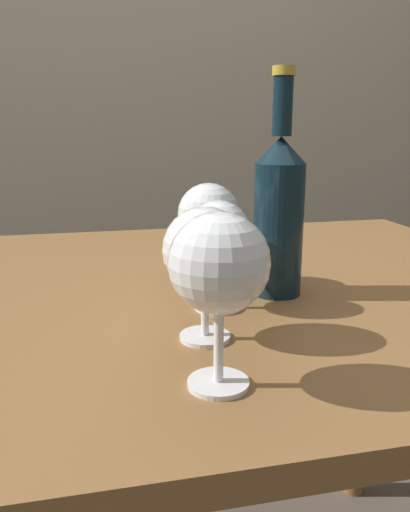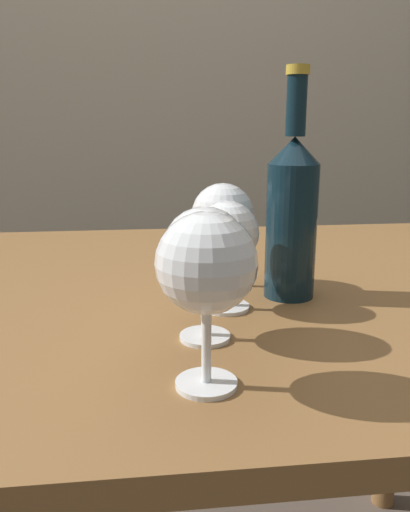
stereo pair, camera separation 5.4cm
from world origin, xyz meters
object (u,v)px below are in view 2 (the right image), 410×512
object	(u,v)px
wine_glass_white	(206,265)
wine_glass_rose	(205,252)
wine_glass_amber	(227,236)
wine_glass_merlot	(223,217)
wine_bottle	(292,213)

from	to	relation	value
wine_glass_white	wine_glass_rose	size ratio (longest dim) A/B	1.08
wine_glass_rose	wine_glass_white	bearing A→B (deg)	-95.92
wine_glass_amber	wine_glass_merlot	distance (m)	0.10
wine_glass_white	wine_glass_merlot	world-z (taller)	wine_glass_white
wine_bottle	wine_glass_rose	bearing A→B (deg)	-134.78
wine_glass_merlot	wine_glass_amber	bearing A→B (deg)	-95.68
wine_glass_white	wine_glass_amber	size ratio (longest dim) A/B	1.15
wine_glass_rose	wine_glass_merlot	world-z (taller)	wine_glass_merlot
wine_glass_rose	wine_glass_amber	world-z (taller)	wine_glass_rose
wine_glass_merlot	wine_bottle	size ratio (longest dim) A/B	0.50
wine_glass_merlot	wine_glass_rose	bearing A→B (deg)	-104.02
wine_glass_merlot	wine_bottle	world-z (taller)	wine_bottle
wine_glass_amber	wine_glass_merlot	bearing A→B (deg)	84.32
wine_glass_rose	wine_glass_amber	size ratio (longest dim) A/B	1.06
wine_glass_white	wine_glass_merlot	bearing A→B (deg)	78.82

